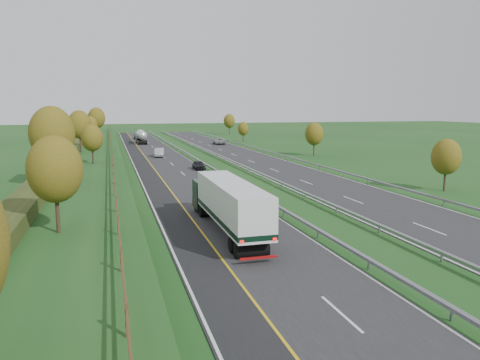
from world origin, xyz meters
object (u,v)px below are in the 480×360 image
(road_tanker, at_px, (141,136))
(car_silver_mid, at_px, (159,152))
(car_dark_near, at_px, (199,165))
(box_lorry, at_px, (228,203))
(car_oncoming, at_px, (219,141))
(car_small_far, at_px, (138,136))

(road_tanker, height_order, car_silver_mid, road_tanker)
(road_tanker, height_order, car_dark_near, road_tanker)
(box_lorry, distance_m, car_oncoming, 85.65)
(car_silver_mid, distance_m, car_small_far, 52.12)
(car_small_far, bearing_deg, car_oncoming, -52.83)
(car_dark_near, xyz_separation_m, car_small_far, (-4.74, 72.50, 0.14))
(road_tanker, distance_m, car_oncoming, 21.09)
(road_tanker, xyz_separation_m, car_oncoming, (19.04, -9.01, -1.00))
(car_silver_mid, bearing_deg, car_dark_near, -71.64)
(box_lorry, relative_size, car_small_far, 2.90)
(box_lorry, height_order, car_small_far, box_lorry)
(car_small_far, bearing_deg, car_dark_near, -85.43)
(car_dark_near, height_order, car_oncoming, car_oncoming)
(car_dark_near, bearing_deg, car_silver_mid, 100.84)
(car_small_far, height_order, car_oncoming, car_oncoming)
(box_lorry, distance_m, car_dark_near, 37.06)
(box_lorry, xyz_separation_m, car_oncoming, (18.84, 83.54, -1.47))
(car_silver_mid, xyz_separation_m, car_small_far, (-0.86, 52.12, -0.00))
(box_lorry, height_order, road_tanker, box_lorry)
(car_silver_mid, bearing_deg, road_tanker, 99.21)
(car_small_far, distance_m, car_oncoming, 31.89)
(box_lorry, xyz_separation_m, car_small_far, (-0.05, 109.22, -1.47))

